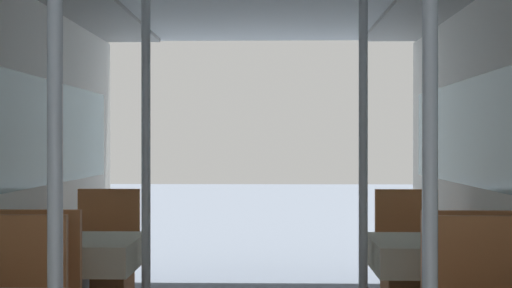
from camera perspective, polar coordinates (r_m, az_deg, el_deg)
support_pole_left_0 at (r=2.55m, az=-15.78°, el=-3.73°), size 0.05×0.05×2.22m
dining_table_left_1 at (r=4.41m, az=-13.94°, el=-8.88°), size 0.70×0.70×0.71m
chair_left_far_1 at (r=5.03m, az=-12.13°, el=-11.12°), size 0.43×0.43×0.95m
support_pole_left_1 at (r=4.27m, az=-8.79°, el=-2.15°), size 0.05×0.05×2.22m
support_pole_right_0 at (r=2.50m, az=13.75°, el=-3.81°), size 0.05×0.05×2.22m
dining_table_right_1 at (r=4.36m, az=13.82°, el=-8.98°), size 0.70×0.70×0.71m
chair_right_far_1 at (r=4.98m, az=12.31°, el=-11.22°), size 0.43×0.43×0.95m
support_pole_right_1 at (r=4.24m, az=8.57°, el=-2.17°), size 0.05×0.05×2.22m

